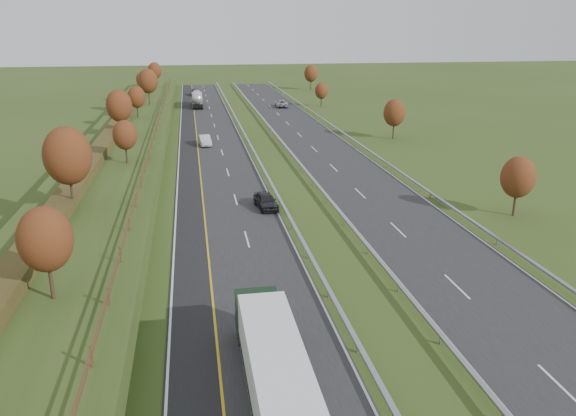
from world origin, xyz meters
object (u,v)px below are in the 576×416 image
car_silver_mid (205,140)px  car_oncoming (282,103)px  road_tanker (197,99)px  car_small_far (195,92)px  box_lorry (276,379)px  car_dark_near (266,201)px

car_silver_mid → car_oncoming: bearing=59.0°
road_tanker → car_small_far: road_tanker is taller
box_lorry → car_oncoming: bearing=80.6°
car_silver_mid → car_oncoming: (18.86, 40.76, 0.03)m
road_tanker → car_small_far: 22.17m
car_small_far → car_oncoming: car_oncoming is taller
road_tanker → car_small_far: bearing=90.6°
road_tanker → car_dark_near: 78.35m
road_tanker → car_silver_mid: bearing=-89.7°
box_lorry → car_small_far: bearing=90.8°
box_lorry → car_silver_mid: size_ratio=3.41×
car_dark_near → box_lorry: bearing=-103.6°
road_tanker → car_silver_mid: 44.86m
car_silver_mid → car_small_far: (-0.51, 66.98, -0.02)m
box_lorry → car_dark_near: box_lorry is taller
car_dark_near → car_silver_mid: car_dark_near is taller
car_silver_mid → road_tanker: bearing=84.2°
box_lorry → car_silver_mid: bearing=91.1°
road_tanker → car_small_far: size_ratio=2.12×
road_tanker → car_silver_mid: size_ratio=2.35×
car_dark_near → car_small_far: size_ratio=0.88×
box_lorry → car_oncoming: size_ratio=2.78×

